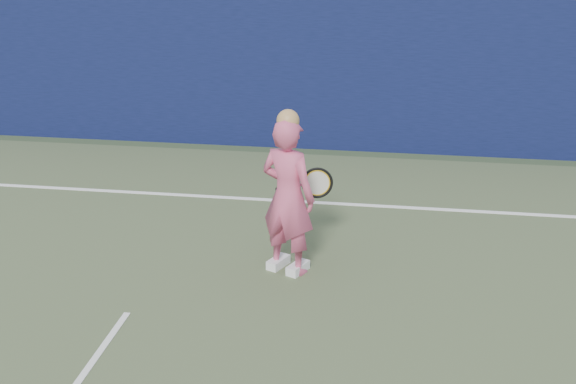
# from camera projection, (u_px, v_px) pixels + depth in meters

# --- Properties ---
(ground) EXTENTS (80.00, 80.00, 0.00)m
(ground) POSITION_uv_depth(u_px,v_px,m) (82.00, 378.00, 5.65)
(ground) COLOR #2F3E26
(ground) RESTS_ON ground
(backstop_wall) EXTENTS (24.00, 0.40, 2.50)m
(backstop_wall) POSITION_uv_depth(u_px,v_px,m) (247.00, 66.00, 11.23)
(backstop_wall) COLOR #0C1335
(backstop_wall) RESTS_ON ground
(player) EXTENTS (0.69, 0.59, 1.69)m
(player) POSITION_uv_depth(u_px,v_px,m) (288.00, 196.00, 7.13)
(player) COLOR #D45278
(player) RESTS_ON ground
(racket) EXTENTS (0.62, 0.15, 0.33)m
(racket) POSITION_uv_depth(u_px,v_px,m) (314.00, 183.00, 7.51)
(racket) COLOR black
(racket) RESTS_ON ground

